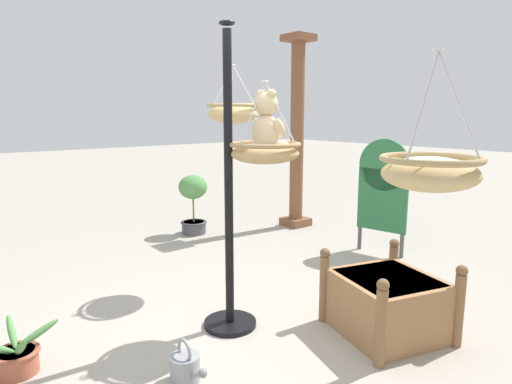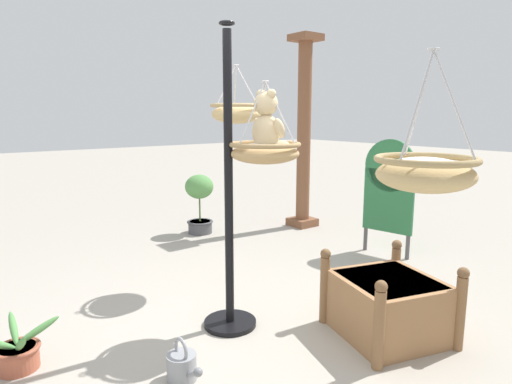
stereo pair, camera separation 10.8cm
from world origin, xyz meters
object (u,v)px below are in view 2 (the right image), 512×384
(display_pole_central, at_px, (229,238))
(hanging_basket_right_low, at_px, (425,172))
(potted_plant_flowering_red, at_px, (18,352))
(potted_plant_conical_shrub, at_px, (200,199))
(display_sign_board, at_px, (389,187))
(hanging_basket_with_teddy, at_px, (265,151))
(teddy_bear, at_px, (267,125))
(greenhouse_pillar_left, at_px, (304,137))
(wooden_planter_box, at_px, (388,304))
(watering_can, at_px, (182,366))
(hanging_basket_left_high, at_px, (236,113))

(display_pole_central, distance_m, hanging_basket_right_low, 1.76)
(potted_plant_flowering_red, height_order, potted_plant_conical_shrub, potted_plant_conical_shrub)
(potted_plant_conical_shrub, distance_m, display_sign_board, 2.71)
(hanging_basket_with_teddy, bearing_deg, potted_plant_conical_shrub, 159.78)
(teddy_bear, xyz_separation_m, potted_plant_conical_shrub, (-2.83, 1.02, -1.16))
(hanging_basket_with_teddy, distance_m, teddy_bear, 0.21)
(greenhouse_pillar_left, xyz_separation_m, wooden_planter_box, (2.96, -1.90, -1.16))
(potted_plant_flowering_red, xyz_separation_m, potted_plant_conical_shrub, (-2.30, 2.83, 0.39))
(teddy_bear, distance_m, watering_can, 1.87)
(display_pole_central, height_order, potted_plant_conical_shrub, display_pole_central)
(hanging_basket_with_teddy, bearing_deg, watering_can, -72.63)
(display_sign_board, bearing_deg, teddy_bear, -78.05)
(watering_can, bearing_deg, display_sign_board, 103.43)
(display_pole_central, height_order, wooden_planter_box, display_pole_central)
(potted_plant_conical_shrub, bearing_deg, display_pole_central, -25.75)
(hanging_basket_left_high, xyz_separation_m, watering_can, (1.27, -1.36, -1.67))
(hanging_basket_right_low, bearing_deg, display_sign_board, 128.26)
(greenhouse_pillar_left, bearing_deg, wooden_planter_box, -32.63)
(greenhouse_pillar_left, bearing_deg, watering_can, -54.44)
(greenhouse_pillar_left, height_order, wooden_planter_box, greenhouse_pillar_left)
(hanging_basket_right_low, relative_size, potted_plant_conical_shrub, 0.83)
(teddy_bear, height_order, potted_plant_conical_shrub, teddy_bear)
(hanging_basket_left_high, distance_m, watering_can, 2.50)
(hanging_basket_with_teddy, xyz_separation_m, wooden_planter_box, (0.76, 0.66, -1.21))
(hanging_basket_with_teddy, xyz_separation_m, display_sign_board, (-0.50, 2.38, -0.60))
(hanging_basket_with_teddy, xyz_separation_m, potted_plant_conical_shrub, (-2.83, 1.04, -0.95))
(display_sign_board, height_order, watering_can, display_sign_board)
(hanging_basket_right_low, relative_size, greenhouse_pillar_left, 0.25)
(greenhouse_pillar_left, bearing_deg, display_pole_central, -53.78)
(watering_can, bearing_deg, hanging_basket_right_low, 36.32)
(hanging_basket_left_high, height_order, hanging_basket_right_low, hanging_basket_left_high)
(display_pole_central, height_order, hanging_basket_with_teddy, display_pole_central)
(hanging_basket_with_teddy, bearing_deg, greenhouse_pillar_left, 130.79)
(display_pole_central, relative_size, potted_plant_conical_shrub, 2.77)
(greenhouse_pillar_left, xyz_separation_m, potted_plant_flowering_red, (1.68, -4.34, -1.29))
(hanging_basket_right_low, bearing_deg, watering_can, -143.68)
(hanging_basket_with_teddy, bearing_deg, hanging_basket_right_low, -3.57)
(display_sign_board, xyz_separation_m, watering_can, (0.79, -3.32, -0.76))
(hanging_basket_right_low, relative_size, potted_plant_flowering_red, 1.30)
(display_pole_central, xyz_separation_m, greenhouse_pillar_left, (-2.06, 2.81, 0.66))
(greenhouse_pillar_left, xyz_separation_m, display_sign_board, (1.71, -0.17, -0.55))
(greenhouse_pillar_left, height_order, watering_can, greenhouse_pillar_left)
(hanging_basket_left_high, relative_size, potted_plant_conical_shrub, 0.66)
(potted_plant_conical_shrub, xyz_separation_m, watering_can, (3.12, -1.98, -0.41))
(teddy_bear, bearing_deg, hanging_basket_left_high, 158.05)
(greenhouse_pillar_left, xyz_separation_m, watering_can, (2.50, -3.50, -1.31))
(display_pole_central, height_order, teddy_bear, display_pole_central)
(potted_plant_flowering_red, distance_m, display_sign_board, 4.23)
(display_pole_central, bearing_deg, potted_plant_conical_shrub, 154.25)
(display_pole_central, relative_size, hanging_basket_left_high, 4.18)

